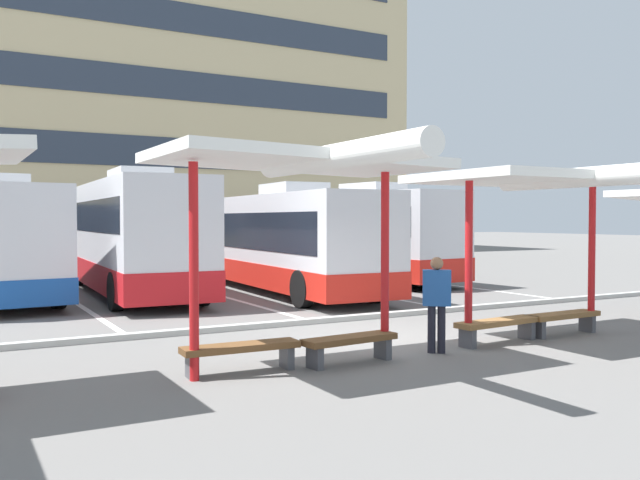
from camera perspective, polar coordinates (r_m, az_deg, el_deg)
The scene contains 17 objects.
ground_plane at distance 13.33m, azimuth 4.56°, elevation -8.33°, with size 160.00×160.00×0.00m, color slate.
terminal_building at distance 47.61m, azimuth -20.28°, elevation 11.28°, with size 44.48×12.87×23.30m.
coach_bus_1 at distance 21.62m, azimuth -15.73°, elevation 0.20°, with size 2.87×10.70×3.80m.
coach_bus_2 at distance 22.30m, azimuth -3.89°, elevation -0.16°, with size 3.05×12.54×3.44m.
coach_bus_3 at distance 25.86m, azimuth 2.66°, elevation 0.35°, with size 3.48×10.49×3.65m.
lane_stripe_1 at distance 21.10m, azimuth -20.46°, elevation -4.68°, with size 0.16×14.00×0.01m, color white.
lane_stripe_2 at distance 22.10m, azimuth -9.74°, elevation -4.30°, with size 0.16×14.00×0.01m, color white.
lane_stripe_3 at distance 23.79m, azimuth -0.26°, elevation -3.84°, with size 0.16×14.00×0.01m, color white.
lane_stripe_4 at distance 26.04m, azimuth 7.78°, elevation -3.37°, with size 0.16×14.00×0.01m, color white.
waiting_shelter_1 at distance 10.28m, azimuth -1.32°, elevation 6.34°, with size 4.34×4.67×3.39m.
bench_2 at distance 10.39m, azimuth -6.71°, elevation -9.33°, with size 1.83×0.49×0.45m.
bench_3 at distance 11.00m, azimuth 2.55°, elevation -8.72°, with size 1.70×0.57×0.45m.
waiting_shelter_2 at distance 13.48m, azimuth 18.60°, elevation 4.67°, with size 4.31×5.03×3.26m.
bench_4 at distance 13.18m, azimuth 14.86°, elevation -6.99°, with size 1.96×0.58×0.45m.
bench_5 at distance 14.50m, azimuth 19.90°, elevation -6.25°, with size 1.79×0.46×0.45m.
platform_kerb at distance 15.20m, azimuth -0.14°, elevation -6.84°, with size 44.00×0.24×0.12m, color #ADADA8.
waiting_passenger_0 at distance 11.92m, azimuth 9.86°, elevation -4.82°, with size 0.52×0.47×1.68m.
Camera 1 is at (-7.28, -10.92, 2.34)m, focal length 37.77 mm.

